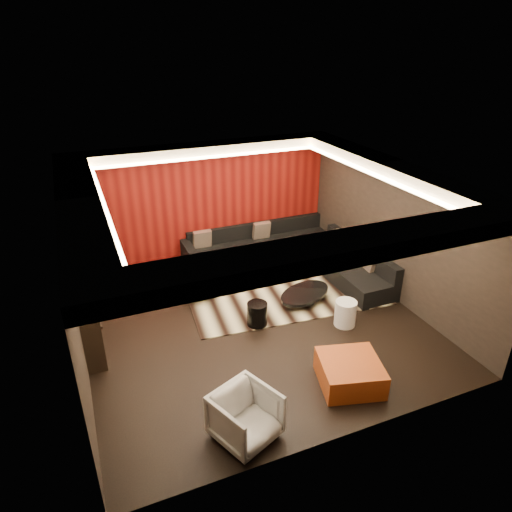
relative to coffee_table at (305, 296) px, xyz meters
name	(u,v)px	position (x,y,z in m)	size (l,w,h in m)	color
floor	(254,322)	(-1.22, -0.26, -0.13)	(6.00, 6.00, 0.02)	black
ceiling	(253,177)	(-1.22, -0.26, 2.69)	(6.00, 6.00, 0.02)	silver
wall_back	(204,202)	(-1.22, 2.75, 1.28)	(6.00, 0.02, 2.80)	black
wall_left	(72,288)	(-4.23, -0.26, 1.28)	(0.02, 6.00, 2.80)	black
wall_right	(393,229)	(1.79, -0.26, 1.28)	(0.02, 6.00, 2.80)	black
red_feature_wall	(204,203)	(-1.22, 2.71, 1.28)	(5.98, 0.05, 2.78)	#6B0C0A
soffit_back	(205,149)	(-1.22, 2.44, 2.57)	(6.00, 0.60, 0.22)	silver
soffit_front	(342,249)	(-1.22, -2.96, 2.57)	(6.00, 0.60, 0.22)	silver
soffit_left	(79,205)	(-3.92, -0.26, 2.57)	(0.60, 4.80, 0.22)	silver
soffit_right	(389,167)	(1.48, -0.26, 2.57)	(0.60, 4.80, 0.22)	silver
cove_back	(210,157)	(-1.22, 2.10, 2.48)	(4.80, 0.08, 0.04)	#FFD899
cove_front	(327,244)	(-1.22, -2.62, 2.48)	(4.80, 0.08, 0.04)	#FFD899
cove_left	(104,208)	(-3.58, -0.26, 2.48)	(0.08, 4.80, 0.04)	#FFD899
cove_right	(373,174)	(1.14, -0.26, 2.48)	(0.08, 4.80, 0.04)	#FFD899
tv_surround	(83,285)	(-4.07, 0.34, 0.98)	(0.30, 2.00, 2.20)	black
tv_screen	(90,265)	(-3.91, 0.34, 1.33)	(0.04, 1.30, 0.80)	black
tv_shelf	(97,303)	(-3.91, 0.34, 0.58)	(0.04, 1.60, 0.04)	black
rug	(278,284)	(-0.19, 0.86, -0.11)	(4.00, 3.00, 0.02)	beige
coffee_table	(305,296)	(0.00, 0.00, 0.00)	(1.21, 1.21, 0.20)	black
drum_stool	(257,314)	(-1.20, -0.39, 0.12)	(0.38, 0.38, 0.44)	black
striped_pouf	(199,289)	(-1.94, 0.97, 0.09)	(0.71, 0.71, 0.39)	beige
white_side_table	(345,313)	(0.31, -1.00, 0.13)	(0.40, 0.40, 0.50)	white
orange_ottoman	(350,373)	(-0.49, -2.39, 0.08)	(0.91, 0.91, 0.40)	#983913
armchair	(246,417)	(-2.36, -2.76, 0.24)	(0.77, 0.79, 0.72)	silver
sectional_sofa	(292,254)	(0.51, 1.61, 0.14)	(3.65, 3.50, 0.75)	black
throw_pillows	(291,242)	(0.43, 1.52, 0.50)	(3.19, 2.73, 0.50)	tan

